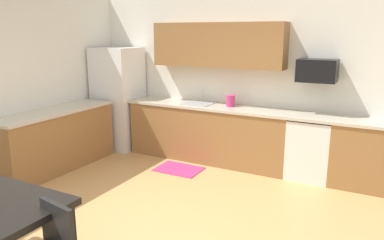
# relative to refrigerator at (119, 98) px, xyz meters

# --- Properties ---
(ground_plane) EXTENTS (12.00, 12.00, 0.00)m
(ground_plane) POSITION_rel_refrigerator_xyz_m (2.18, -2.22, -0.92)
(ground_plane) COLOR tan
(wall_back) EXTENTS (5.80, 0.10, 2.70)m
(wall_back) POSITION_rel_refrigerator_xyz_m (2.18, 0.43, 0.43)
(wall_back) COLOR white
(wall_back) RESTS_ON ground
(cabinet_run_back) EXTENTS (2.72, 0.60, 0.90)m
(cabinet_run_back) POSITION_rel_refrigerator_xyz_m (1.79, 0.08, -0.47)
(cabinet_run_back) COLOR olive
(cabinet_run_back) RESTS_ON ground
(cabinet_run_back_right) EXTENTS (0.83, 0.60, 0.90)m
(cabinet_run_back_right) POSITION_rel_refrigerator_xyz_m (4.16, 0.08, -0.47)
(cabinet_run_back_right) COLOR olive
(cabinet_run_back_right) RESTS_ON ground
(cabinet_run_left) EXTENTS (0.60, 2.00, 0.90)m
(cabinet_run_left) POSITION_rel_refrigerator_xyz_m (-0.12, -1.42, -0.47)
(cabinet_run_left) COLOR olive
(cabinet_run_left) RESTS_ON ground
(countertop_back) EXTENTS (4.80, 0.64, 0.04)m
(countertop_back) POSITION_rel_refrigerator_xyz_m (2.18, 0.08, 0.00)
(countertop_back) COLOR beige
(countertop_back) RESTS_ON cabinet_run_back
(countertop_left) EXTENTS (0.64, 2.00, 0.04)m
(countertop_left) POSITION_rel_refrigerator_xyz_m (-0.12, -1.42, 0.00)
(countertop_left) COLOR beige
(countertop_left) RESTS_ON cabinet_run_left
(upper_cabinets_back) EXTENTS (2.20, 0.34, 0.70)m
(upper_cabinets_back) POSITION_rel_refrigerator_xyz_m (1.88, 0.21, 0.98)
(upper_cabinets_back) COLOR olive
(refrigerator) EXTENTS (0.76, 0.70, 1.83)m
(refrigerator) POSITION_rel_refrigerator_xyz_m (0.00, 0.00, 0.00)
(refrigerator) COLOR white
(refrigerator) RESTS_ON ground
(oven_range) EXTENTS (0.60, 0.60, 0.91)m
(oven_range) POSITION_rel_refrigerator_xyz_m (3.45, 0.08, -0.46)
(oven_range) COLOR white
(oven_range) RESTS_ON ground
(microwave) EXTENTS (0.54, 0.36, 0.32)m
(microwave) POSITION_rel_refrigerator_xyz_m (3.45, 0.18, 0.65)
(microwave) COLOR black
(sink_basin) EXTENTS (0.48, 0.40, 0.14)m
(sink_basin) POSITION_rel_refrigerator_xyz_m (1.59, 0.08, -0.04)
(sink_basin) COLOR #A5A8AD
(sink_basin) RESTS_ON countertop_back
(sink_faucet) EXTENTS (0.02, 0.02, 0.24)m
(sink_faucet) POSITION_rel_refrigerator_xyz_m (1.59, 0.26, 0.12)
(sink_faucet) COLOR #B2B5BA
(sink_faucet) RESTS_ON countertop_back
(floor_mat) EXTENTS (0.70, 0.50, 0.01)m
(floor_mat) POSITION_rel_refrigerator_xyz_m (1.60, -0.57, -0.91)
(floor_mat) COLOR #CC3372
(floor_mat) RESTS_ON ground
(kettle) EXTENTS (0.14, 0.14, 0.20)m
(kettle) POSITION_rel_refrigerator_xyz_m (2.16, 0.13, 0.10)
(kettle) COLOR #CC3372
(kettle) RESTS_ON countertop_back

